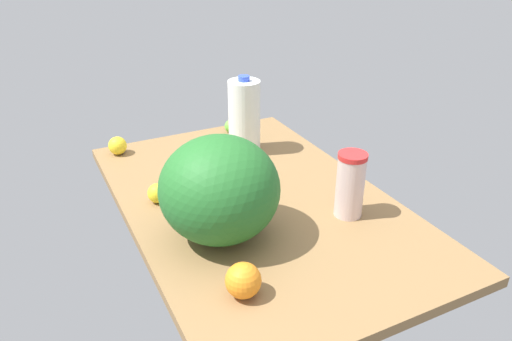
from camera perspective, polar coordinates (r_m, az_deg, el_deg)
countertop at (r=152.96cm, az=0.00°, el=-3.84°), size 120.00×76.00×3.00cm
milk_jug at (r=179.00cm, az=-1.34°, el=6.18°), size 11.43×11.43×28.24cm
tumbler_cup at (r=142.70cm, az=10.71°, el=-1.61°), size 8.27×8.27×19.35cm
watermelon at (r=129.09cm, az=-4.19°, el=-2.17°), size 31.62×31.62×28.29cm
lemon_beside_bowl at (r=186.96cm, az=-15.54°, el=2.76°), size 6.57×6.57×6.57cm
orange_far_back at (r=114.48cm, az=-1.47°, el=-12.44°), size 8.33×8.33×8.33cm
lime_loose at (r=165.55cm, az=-9.81°, el=-0.10°), size 5.22×5.22×5.22cm
lemon_near_front at (r=152.55cm, az=-11.19°, el=-2.55°), size 6.01×6.01×6.01cm
lime_by_jug at (r=199.57cm, az=-2.89°, el=5.07°), size 5.09×5.09×5.09cm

